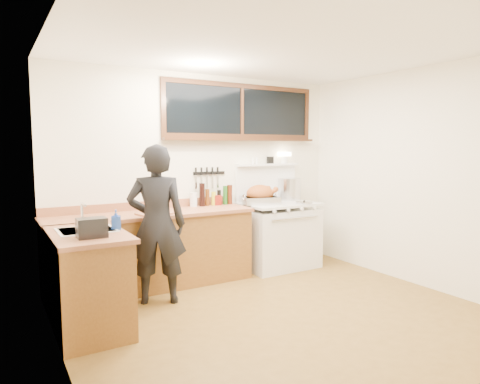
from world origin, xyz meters
TOP-DOWN VIEW (x-y plane):
  - ground_plane at (0.00, 0.00)m, footprint 4.00×3.50m
  - room_shell at (0.00, 0.00)m, footprint 4.10×3.60m
  - counter_back at (-0.80, 1.45)m, footprint 2.44×0.64m
  - counter_left at (-1.70, 0.62)m, footprint 0.64×1.09m
  - sink_unit at (-1.68, 0.70)m, footprint 0.50×0.45m
  - vintage_stove at (1.00, 1.41)m, footprint 1.02×0.74m
  - back_window at (0.60, 1.72)m, footprint 2.32×0.13m
  - left_doorway at (-1.99, -0.55)m, footprint 0.02×1.04m
  - knife_strip at (0.08, 1.73)m, footprint 0.46×0.03m
  - man at (-0.92, 0.95)m, footprint 0.73×0.62m
  - soap_bottle at (-1.43, 0.61)m, footprint 0.10×0.11m
  - toaster at (-1.70, 0.36)m, footprint 0.24×0.17m
  - cutting_board at (-0.82, 1.28)m, footprint 0.40×0.33m
  - roast_turkey at (0.72, 1.44)m, footprint 0.56×0.47m
  - stockpot at (1.34, 1.62)m, footprint 0.38×0.38m
  - saucepan at (1.03, 1.70)m, footprint 0.18×0.28m
  - pot_lid at (1.26, 1.18)m, footprint 0.30×0.30m
  - coffee_tin at (0.16, 1.62)m, footprint 0.10×0.09m
  - pitcher at (-0.17, 1.66)m, footprint 0.10×0.10m
  - bottle_cluster at (0.14, 1.63)m, footprint 0.48×0.07m

SIDE VIEW (x-z plane):
  - ground_plane at x=0.00m, z-range -0.02..0.00m
  - counter_left at x=-1.70m, z-range 0.00..0.90m
  - counter_back at x=-0.80m, z-range -0.05..0.95m
  - vintage_stove at x=1.00m, z-range -0.33..1.26m
  - man at x=-0.92m, z-range 0.00..1.69m
  - sink_unit at x=-1.68m, z-range 0.66..1.03m
  - pot_lid at x=1.26m, z-range 0.89..0.93m
  - cutting_board at x=-0.82m, z-range 0.89..1.02m
  - saucepan at x=1.03m, z-range 0.90..1.01m
  - coffee_tin at x=0.16m, z-range 0.90..1.03m
  - toaster at x=-1.70m, z-range 0.90..1.07m
  - pitcher at x=-0.17m, z-range 0.90..1.08m
  - soap_bottle at x=-1.43m, z-range 0.90..1.09m
  - roast_turkey at x=0.72m, z-range 0.87..1.13m
  - bottle_cluster at x=0.14m, z-range 0.87..1.17m
  - stockpot at x=1.34m, z-range 0.90..1.22m
  - left_doorway at x=-1.99m, z-range 0.00..2.17m
  - knife_strip at x=0.08m, z-range 1.17..1.45m
  - room_shell at x=0.00m, z-range 0.32..2.97m
  - back_window at x=0.60m, z-range 1.68..2.45m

